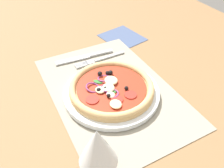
# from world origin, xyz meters

# --- Properties ---
(ground_plane) EXTENTS (1.90, 1.40, 0.02)m
(ground_plane) POSITION_xyz_m (0.00, 0.00, -0.01)
(ground_plane) COLOR olive
(placemat) EXTENTS (0.48, 0.32, 0.00)m
(placemat) POSITION_xyz_m (0.00, 0.00, 0.00)
(placemat) COLOR gray
(placemat) RESTS_ON ground_plane
(plate) EXTENTS (0.26, 0.26, 0.01)m
(plate) POSITION_xyz_m (-0.02, 0.01, 0.01)
(plate) COLOR white
(plate) RESTS_ON placemat
(pizza) EXTENTS (0.23, 0.23, 0.03)m
(pizza) POSITION_xyz_m (-0.02, 0.01, 0.03)
(pizza) COLOR tan
(pizza) RESTS_ON plate
(fork) EXTENTS (0.02, 0.18, 0.00)m
(fork) POSITION_xyz_m (0.15, -0.03, 0.01)
(fork) COLOR #B2B5BA
(fork) RESTS_ON placemat
(knife) EXTENTS (0.03, 0.20, 0.01)m
(knife) POSITION_xyz_m (0.18, 0.01, 0.01)
(knife) COLOR #B2B5BA
(knife) RESTS_ON placemat
(wine_glass) EXTENTS (0.07, 0.07, 0.15)m
(wine_glass) POSITION_xyz_m (-0.22, 0.14, 0.10)
(wine_glass) COLOR silver
(wine_glass) RESTS_ON ground_plane
(napkin) EXTENTS (0.17, 0.16, 0.00)m
(napkin) POSITION_xyz_m (0.25, -0.18, 0.00)
(napkin) COLOR #425175
(napkin) RESTS_ON ground_plane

